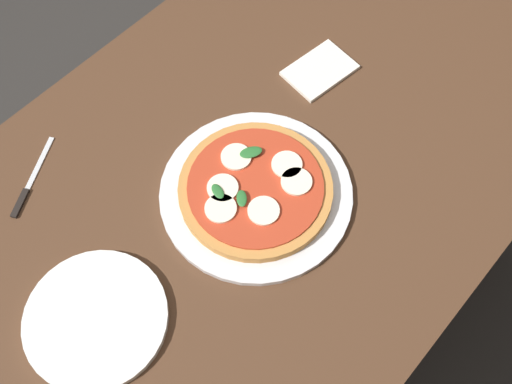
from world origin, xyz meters
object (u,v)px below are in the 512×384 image
at_px(serving_tray, 256,193).
at_px(plate_white, 96,318).
at_px(dining_table, 271,182).
at_px(napkin, 320,70).
at_px(knife, 28,187).
at_px(pizza, 255,188).

bearing_deg(serving_tray, plate_white, -6.57).
relative_size(dining_table, napkin, 10.14).
relative_size(dining_table, serving_tray, 3.97).
relative_size(napkin, knife, 0.86).
distance_m(serving_tray, plate_white, 0.33).
xyz_separation_m(napkin, knife, (0.54, -0.22, -0.00)).
height_order(plate_white, napkin, plate_white).
distance_m(dining_table, knife, 0.45).
xyz_separation_m(serving_tray, knife, (0.25, -0.31, -0.00)).
relative_size(pizza, knife, 1.74).
bearing_deg(napkin, plate_white, 4.73).
height_order(pizza, napkin, pizza).
distance_m(dining_table, pizza, 0.17).
bearing_deg(plate_white, pizza, 173.55).
bearing_deg(pizza, napkin, -162.87).
xyz_separation_m(dining_table, napkin, (-0.20, -0.05, 0.12)).
relative_size(serving_tray, plate_white, 1.48).
bearing_deg(knife, pizza, 129.64).
relative_size(plate_white, knife, 1.48).
bearing_deg(pizza, knife, -50.36).
bearing_deg(dining_table, napkin, -165.39).
height_order(dining_table, plate_white, plate_white).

